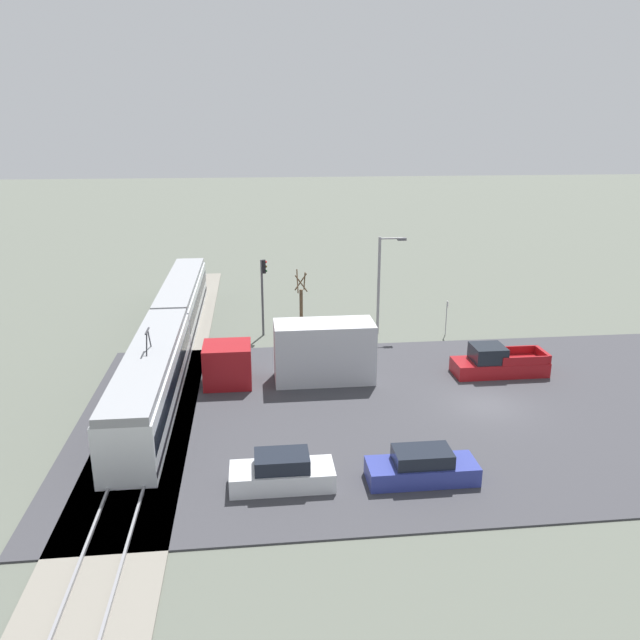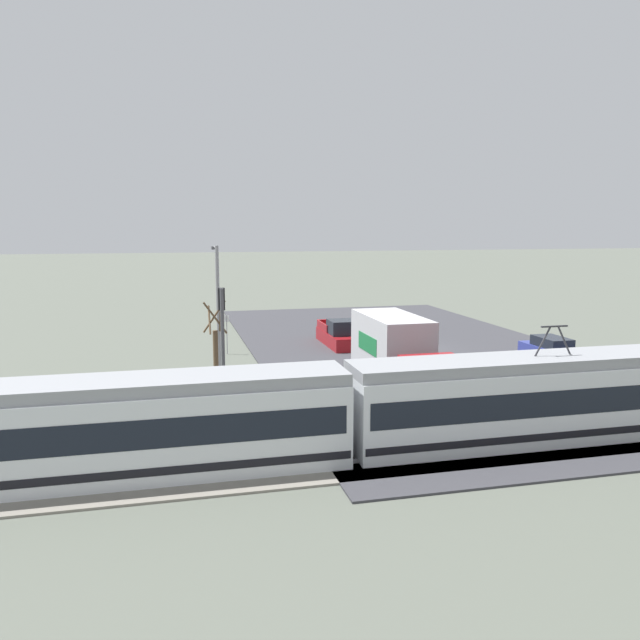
{
  "view_description": "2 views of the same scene",
  "coord_description": "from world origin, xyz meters",
  "px_view_note": "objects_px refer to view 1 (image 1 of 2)",
  "views": [
    {
      "loc": [
        -29.5,
        12.21,
        14.4
      ],
      "look_at": [
        8.78,
        8.03,
        2.42
      ],
      "focal_mm": 35.0,
      "sensor_mm": 36.0,
      "label": 1
    },
    {
      "loc": [
        15.49,
        37.93,
        8.11
      ],
      "look_at": [
        8.02,
        7.48,
        3.38
      ],
      "focal_mm": 35.0,
      "sensor_mm": 36.0,
      "label": 2
    }
  ],
  "objects_px": {
    "box_truck": "(301,355)",
    "no_parking_sign": "(447,315)",
    "traffic_light_pole": "(263,287)",
    "street_lamp_near_crossing": "(382,278)",
    "pickup_truck": "(498,363)",
    "sedan_car_1": "(422,467)",
    "street_tree": "(301,305)",
    "sedan_car_0": "(282,473)",
    "light_rail_tram": "(170,333)"
  },
  "relations": [
    {
      "from": "box_truck",
      "to": "no_parking_sign",
      "type": "height_order",
      "value": "box_truck"
    },
    {
      "from": "traffic_light_pole",
      "to": "street_lamp_near_crossing",
      "type": "bearing_deg",
      "value": -93.22
    },
    {
      "from": "pickup_truck",
      "to": "sedan_car_1",
      "type": "xyz_separation_m",
      "value": [
        -11.09,
        7.67,
        -0.1
      ]
    },
    {
      "from": "traffic_light_pole",
      "to": "street_tree",
      "type": "height_order",
      "value": "traffic_light_pole"
    },
    {
      "from": "box_truck",
      "to": "traffic_light_pole",
      "type": "distance_m",
      "value": 9.26
    },
    {
      "from": "box_truck",
      "to": "street_lamp_near_crossing",
      "type": "xyz_separation_m",
      "value": [
        8.39,
        -6.46,
        2.43
      ]
    },
    {
      "from": "pickup_truck",
      "to": "no_parking_sign",
      "type": "bearing_deg",
      "value": 6.01
    },
    {
      "from": "sedan_car_1",
      "to": "traffic_light_pole",
      "type": "relative_size",
      "value": 0.84
    },
    {
      "from": "traffic_light_pole",
      "to": "street_lamp_near_crossing",
      "type": "distance_m",
      "value": 8.45
    },
    {
      "from": "box_truck",
      "to": "no_parking_sign",
      "type": "relative_size",
      "value": 3.91
    },
    {
      "from": "pickup_truck",
      "to": "sedan_car_0",
      "type": "distance_m",
      "value": 17.4
    },
    {
      "from": "sedan_car_0",
      "to": "street_tree",
      "type": "distance_m",
      "value": 20.32
    },
    {
      "from": "street_lamp_near_crossing",
      "to": "no_parking_sign",
      "type": "height_order",
      "value": "street_lamp_near_crossing"
    },
    {
      "from": "no_parking_sign",
      "to": "pickup_truck",
      "type": "bearing_deg",
      "value": -173.99
    },
    {
      "from": "pickup_truck",
      "to": "street_lamp_near_crossing",
      "type": "height_order",
      "value": "street_lamp_near_crossing"
    },
    {
      "from": "box_truck",
      "to": "no_parking_sign",
      "type": "xyz_separation_m",
      "value": [
        7.51,
        -11.06,
        -0.18
      ]
    },
    {
      "from": "light_rail_tram",
      "to": "no_parking_sign",
      "type": "relative_size",
      "value": 12.58
    },
    {
      "from": "light_rail_tram",
      "to": "street_lamp_near_crossing",
      "type": "distance_m",
      "value": 15.14
    },
    {
      "from": "sedan_car_1",
      "to": "street_lamp_near_crossing",
      "type": "xyz_separation_m",
      "value": [
        19.72,
        -2.26,
        3.48
      ]
    },
    {
      "from": "light_rail_tram",
      "to": "box_truck",
      "type": "relative_size",
      "value": 3.21
    },
    {
      "from": "pickup_truck",
      "to": "street_tree",
      "type": "height_order",
      "value": "street_tree"
    },
    {
      "from": "traffic_light_pole",
      "to": "no_parking_sign",
      "type": "relative_size",
      "value": 2.19
    },
    {
      "from": "pickup_truck",
      "to": "sedan_car_1",
      "type": "distance_m",
      "value": 13.49
    },
    {
      "from": "pickup_truck",
      "to": "sedan_car_0",
      "type": "relative_size",
      "value": 1.29
    },
    {
      "from": "traffic_light_pole",
      "to": "no_parking_sign",
      "type": "height_order",
      "value": "traffic_light_pole"
    },
    {
      "from": "pickup_truck",
      "to": "sedan_car_0",
      "type": "xyz_separation_m",
      "value": [
        -10.91,
        13.56,
        -0.08
      ]
    },
    {
      "from": "box_truck",
      "to": "pickup_truck",
      "type": "relative_size",
      "value": 1.77
    },
    {
      "from": "light_rail_tram",
      "to": "traffic_light_pole",
      "type": "distance_m",
      "value": 7.46
    },
    {
      "from": "sedan_car_0",
      "to": "street_lamp_near_crossing",
      "type": "distance_m",
      "value": 21.45
    },
    {
      "from": "box_truck",
      "to": "street_tree",
      "type": "xyz_separation_m",
      "value": [
        8.98,
        -0.74,
        0.42
      ]
    },
    {
      "from": "sedan_car_0",
      "to": "no_parking_sign",
      "type": "xyz_separation_m",
      "value": [
        18.66,
        -12.74,
        0.84
      ]
    },
    {
      "from": "box_truck",
      "to": "sedan_car_0",
      "type": "distance_m",
      "value": 11.32
    },
    {
      "from": "sedan_car_0",
      "to": "sedan_car_1",
      "type": "distance_m",
      "value": 5.89
    },
    {
      "from": "light_rail_tram",
      "to": "sedan_car_0",
      "type": "relative_size",
      "value": 7.33
    },
    {
      "from": "traffic_light_pole",
      "to": "street_tree",
      "type": "relative_size",
      "value": 1.18
    },
    {
      "from": "pickup_truck",
      "to": "street_lamp_near_crossing",
      "type": "distance_m",
      "value": 10.73
    },
    {
      "from": "street_tree",
      "to": "street_lamp_near_crossing",
      "type": "relative_size",
      "value": 0.66
    },
    {
      "from": "pickup_truck",
      "to": "traffic_light_pole",
      "type": "xyz_separation_m",
      "value": [
        9.1,
        13.83,
        2.8
      ]
    },
    {
      "from": "traffic_light_pole",
      "to": "street_tree",
      "type": "xyz_separation_m",
      "value": [
        0.11,
        -2.69,
        -1.44
      ]
    },
    {
      "from": "light_rail_tram",
      "to": "street_tree",
      "type": "xyz_separation_m",
      "value": [
        3.88,
        -8.84,
        0.48
      ]
    },
    {
      "from": "light_rail_tram",
      "to": "no_parking_sign",
      "type": "bearing_deg",
      "value": -82.81
    },
    {
      "from": "street_tree",
      "to": "street_lamp_near_crossing",
      "type": "height_order",
      "value": "street_lamp_near_crossing"
    },
    {
      "from": "pickup_truck",
      "to": "traffic_light_pole",
      "type": "relative_size",
      "value": 1.01
    },
    {
      "from": "light_rail_tram",
      "to": "traffic_light_pole",
      "type": "relative_size",
      "value": 5.74
    },
    {
      "from": "box_truck",
      "to": "sedan_car_0",
      "type": "bearing_deg",
      "value": 171.42
    },
    {
      "from": "pickup_truck",
      "to": "sedan_car_1",
      "type": "relative_size",
      "value": 1.2
    },
    {
      "from": "traffic_light_pole",
      "to": "no_parking_sign",
      "type": "distance_m",
      "value": 13.24
    },
    {
      "from": "box_truck",
      "to": "traffic_light_pole",
      "type": "relative_size",
      "value": 1.79
    },
    {
      "from": "street_tree",
      "to": "street_lamp_near_crossing",
      "type": "xyz_separation_m",
      "value": [
        -0.59,
        -5.72,
        2.01
      ]
    },
    {
      "from": "sedan_car_1",
      "to": "street_lamp_near_crossing",
      "type": "height_order",
      "value": "street_lamp_near_crossing"
    }
  ]
}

